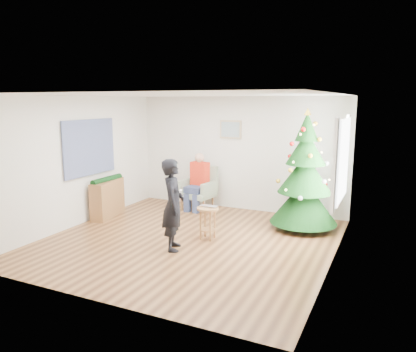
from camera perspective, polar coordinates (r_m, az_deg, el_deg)
The scene contains 19 objects.
floor at distance 7.46m, azimuth -2.68°, elevation -9.05°, with size 5.00×5.00×0.00m, color brown.
ceiling at distance 7.03m, azimuth -2.87°, elevation 11.35°, with size 5.00×5.00×0.00m, color white.
wall_back at distance 9.38m, azimuth 4.37°, elevation 3.17°, with size 5.00×5.00×0.00m, color silver.
wall_front at distance 5.10m, azimuth -16.02°, elevation -3.48°, with size 5.00×5.00×0.00m, color silver.
wall_left at distance 8.57m, azimuth -17.74°, elevation 2.00°, with size 5.00×5.00×0.00m, color silver.
wall_right at distance 6.37m, azimuth 17.53°, elevation -0.80°, with size 5.00×5.00×0.00m, color silver.
window_panel at distance 7.32m, azimuth 18.45°, elevation 2.16°, with size 0.04×1.30×1.40m, color white.
curtains at distance 7.33m, azimuth 18.22°, elevation 2.18°, with size 0.05×1.75×1.50m.
christmas_tree at distance 8.09m, azimuth 13.48°, elevation 0.07°, with size 1.31×1.31×2.37m.
stool at distance 7.45m, azimuth -0.04°, elevation -6.61°, with size 0.40×0.40×0.59m.
laptop at distance 7.36m, azimuth -0.04°, elevation -4.36°, with size 0.33×0.21×0.03m, color silver.
armchair at distance 9.48m, azimuth -1.29°, elevation -2.45°, with size 0.84×0.78×1.00m.
seated_person at distance 9.37m, azimuth -1.50°, elevation -0.70°, with size 0.46×0.64×1.31m.
standing_man at distance 6.84m, azimuth -4.93°, elevation -4.05°, with size 0.57×0.37×1.56m, color black.
game_controller at distance 6.67m, azimuth -3.85°, elevation -2.11°, with size 0.04×0.13×0.04m, color white.
console at distance 9.09m, azimuth -13.94°, elevation -3.12°, with size 0.30×1.00×0.80m, color brown.
garland at distance 9.01m, azimuth -14.06°, elevation -0.52°, with size 0.14×0.14×0.90m, color black.
tapestry at distance 8.73m, azimuth -16.30°, elevation 3.88°, with size 0.03×1.50×1.15m, color black.
framed_picture at distance 9.37m, azimuth 3.19°, elevation 6.55°, with size 0.52×0.05×0.42m.
Camera 1 is at (3.29, -6.21, 2.50)m, focal length 35.00 mm.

